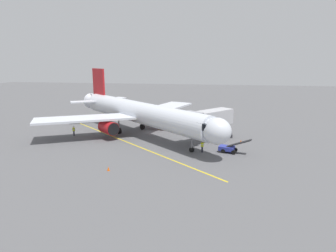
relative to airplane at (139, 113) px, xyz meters
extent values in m
plane|color=#565659|center=(-1.09, -1.65, -4.00)|extent=(220.00, 220.00, 0.00)
cube|color=yellow|center=(-0.21, 6.19, -4.00)|extent=(30.24, 26.54, 0.01)
cylinder|color=silver|center=(-0.21, 0.19, 0.10)|extent=(28.08, 25.27, 3.80)
ellipsoid|color=silver|center=(-13.90, 12.18, 0.10)|extent=(5.39, 5.35, 3.61)
cone|color=silver|center=(13.70, -12.01, 0.10)|extent=(4.51, 4.55, 3.42)
cube|color=black|center=(-12.85, 11.26, 0.65)|extent=(3.33, 3.48, 0.90)
cube|color=silver|center=(-3.03, -8.68, -0.50)|extent=(10.52, 17.81, 0.36)
cylinder|color=red|center=(-3.28, -4.84, -2.00)|extent=(4.07, 3.97, 2.30)
cylinder|color=black|center=(-4.60, -3.68, -2.00)|extent=(1.53, 1.71, 2.10)
cube|color=silver|center=(8.21, 4.14, -0.50)|extent=(17.56, 12.32, 0.36)
cylinder|color=red|center=(4.36, 3.89, -2.00)|extent=(4.07, 3.97, 2.30)
cylinder|color=black|center=(3.05, 5.04, -2.00)|extent=(1.53, 1.71, 2.10)
cube|color=red|center=(11.45, -10.03, 3.90)|extent=(3.85, 3.43, 7.20)
cube|color=silver|center=(9.11, -12.24, 0.70)|extent=(4.73, 6.83, 0.24)
cube|color=silver|center=(13.33, -7.43, 0.70)|extent=(6.73, 5.34, 0.24)
cylinder|color=slate|center=(-10.37, 9.08, -2.27)|extent=(0.24, 0.24, 2.77)
cylinder|color=black|center=(-10.37, 9.08, -3.65)|extent=(0.82, 0.80, 0.70)
cylinder|color=slate|center=(0.33, -3.75, -2.07)|extent=(0.24, 0.24, 2.77)
cylinder|color=black|center=(0.33, -3.75, -3.45)|extent=(1.12, 1.06, 1.10)
cylinder|color=slate|center=(3.76, 0.16, -2.07)|extent=(0.24, 0.24, 2.77)
cylinder|color=black|center=(3.76, 0.16, -3.45)|extent=(1.12, 1.06, 1.10)
cube|color=#B7B7BC|center=(-12.77, 2.55, -0.10)|extent=(7.89, 8.48, 2.50)
cube|color=gray|center=(-9.80, 5.93, -0.10)|extent=(4.25, 4.21, 3.00)
cylinder|color=slate|center=(-15.73, -0.84, -2.05)|extent=(0.70, 0.70, 3.90)
cube|color=#333338|center=(-15.73, -0.84, -3.70)|extent=(2.00, 2.00, 0.60)
cylinder|color=#23232D|center=(-11.89, 8.94, -3.56)|extent=(0.26, 0.26, 0.88)
cube|color=#D8EA19|center=(-11.89, 8.94, -2.82)|extent=(0.42, 0.45, 0.60)
cube|color=silver|center=(-11.89, 8.94, -2.82)|extent=(0.45, 0.47, 0.10)
sphere|color=#9E7051|center=(-11.89, 8.94, -2.40)|extent=(0.22, 0.22, 0.22)
cylinder|color=#23232D|center=(11.29, 2.89, -3.56)|extent=(0.26, 0.26, 0.88)
cube|color=#D8EA19|center=(11.29, 2.89, -2.82)|extent=(0.44, 0.35, 0.60)
cube|color=silver|center=(11.29, 2.89, -2.82)|extent=(0.46, 0.37, 0.10)
sphere|color=tan|center=(11.29, 2.89, -2.40)|extent=(0.22, 0.22, 0.22)
cube|color=#2D3899|center=(-15.45, 8.30, -3.38)|extent=(2.52, 2.04, 0.60)
cube|color=black|center=(-17.00, 8.73, -2.48)|extent=(3.86, 1.88, 1.61)
cylinder|color=black|center=(-16.74, 7.98, -3.68)|extent=(0.68, 0.41, 0.64)
cylinder|color=black|center=(-16.39, 9.23, -3.68)|extent=(0.68, 0.41, 0.64)
cylinder|color=black|center=(-15.29, 7.58, -3.68)|extent=(0.68, 0.41, 0.64)
cylinder|color=black|center=(-14.94, 8.83, -3.68)|extent=(0.68, 0.41, 0.64)
cone|color=#F2590F|center=(-0.83, 18.15, -3.73)|extent=(0.32, 0.32, 0.55)
cone|color=#F2590F|center=(-17.93, 2.93, -3.73)|extent=(0.32, 0.32, 0.55)
camera|label=1|loc=(-13.48, 50.56, 9.38)|focal=31.37mm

